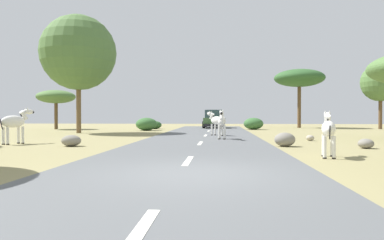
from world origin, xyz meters
TOP-DOWN VIEW (x-y plane):
  - ground_plane at (0.00, 0.00)m, footprint 90.00×90.00m
  - road at (-0.31, 0.00)m, footprint 6.00×64.00m
  - lane_markings at (-0.31, -1.00)m, footprint 0.16×56.00m
  - zebra_0 at (0.65, 10.85)m, footprint 0.46×1.61m
  - zebra_1 at (3.80, 3.53)m, footprint 0.60×1.50m
  - zebra_2 at (-8.46, 7.57)m, footprint 0.91×1.65m
  - zebra_4 at (0.32, 14.08)m, footprint 1.17×1.34m
  - car_0 at (-0.01, 27.20)m, footprint 2.11×4.38m
  - tree_0 at (8.56, 29.33)m, footprint 5.02×5.02m
  - tree_5 at (-14.26, 23.84)m, footprint 3.44×3.44m
  - tree_6 at (15.21, 26.42)m, footprint 3.48×3.48m
  - tree_7 at (-9.50, 17.28)m, footprint 5.32×5.32m
  - bush_0 at (-5.51, 21.71)m, footprint 1.77×1.60m
  - bush_2 at (3.54, 24.51)m, footprint 1.74×1.56m
  - bush_3 at (-5.42, 25.22)m, footprint 1.21×1.09m
  - rock_0 at (5.04, 10.67)m, footprint 0.39×0.37m
  - rock_1 at (3.18, 7.26)m, footprint 0.84×0.77m
  - rock_2 at (6.12, 6.62)m, footprint 0.58×0.61m
  - rock_3 at (-5.54, 6.68)m, footprint 0.80×0.69m

SIDE VIEW (x-z plane):
  - ground_plane at x=0.00m, z-range 0.00..0.00m
  - road at x=-0.31m, z-range 0.00..0.05m
  - lane_markings at x=-0.31m, z-range 0.05..0.06m
  - rock_0 at x=5.04m, z-range 0.00..0.29m
  - rock_2 at x=6.12m, z-range 0.00..0.38m
  - rock_3 at x=-5.54m, z-range 0.00..0.46m
  - rock_1 at x=3.18m, z-range 0.00..0.57m
  - bush_3 at x=-5.42m, z-range 0.00..0.73m
  - bush_2 at x=3.54m, z-range 0.00..1.04m
  - bush_0 at x=-5.51m, z-range 0.00..1.06m
  - car_0 at x=-0.01m, z-range -0.02..1.72m
  - zebra_1 at x=3.80m, z-range 0.14..1.57m
  - zebra_4 at x=0.32m, z-range 0.19..1.69m
  - zebra_0 at x=0.65m, z-range 0.20..1.71m
  - zebra_2 at x=-8.46m, z-range 0.16..1.79m
  - tree_5 at x=-14.26m, z-range 1.15..4.69m
  - tree_6 at x=15.21m, z-range 1.25..7.28m
  - tree_0 at x=8.56m, z-range 2.04..7.94m
  - tree_7 at x=-9.50m, z-range 1.52..9.91m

